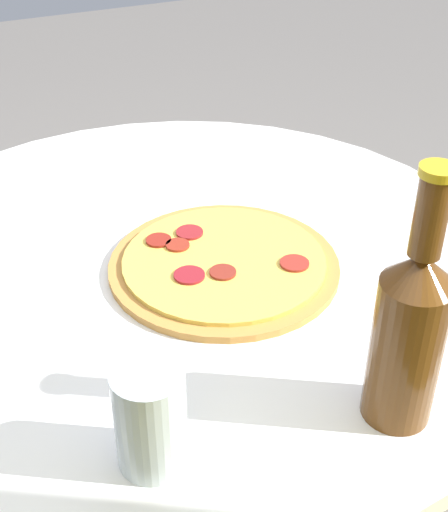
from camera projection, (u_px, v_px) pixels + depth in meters
table at (180, 364)px, 1.06m from camera, size 0.93×0.93×0.75m
pizza at (224, 264)px, 0.93m from camera, size 0.30×0.30×0.02m
beer_bottle at (409, 330)px, 0.67m from camera, size 0.07×0.07×0.28m
drinking_glass at (150, 418)px, 0.64m from camera, size 0.07×0.07×0.11m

